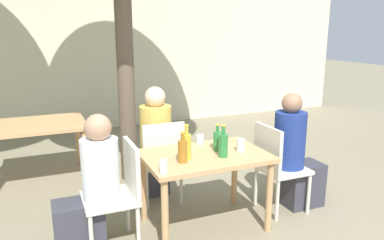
# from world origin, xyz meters

# --- Properties ---
(ground_plane) EXTENTS (30.00, 30.00, 0.00)m
(ground_plane) POSITION_xyz_m (0.00, 0.00, 0.00)
(ground_plane) COLOR gray
(cafe_building_wall) EXTENTS (10.00, 0.08, 2.80)m
(cafe_building_wall) POSITION_xyz_m (0.00, 4.06, 1.40)
(cafe_building_wall) COLOR beige
(cafe_building_wall) RESTS_ON ground_plane
(dining_table_front) EXTENTS (1.12, 0.76, 0.72)m
(dining_table_front) POSITION_xyz_m (0.00, 0.00, 0.62)
(dining_table_front) COLOR tan
(dining_table_front) RESTS_ON ground_plane
(dining_table_back) EXTENTS (1.16, 0.88, 0.72)m
(dining_table_back) POSITION_xyz_m (-1.41, 1.81, 0.63)
(dining_table_back) COLOR tan
(dining_table_back) RESTS_ON ground_plane
(patio_chair_0) EXTENTS (0.44, 0.44, 0.91)m
(patio_chair_0) POSITION_xyz_m (-0.79, 0.00, 0.52)
(patio_chair_0) COLOR beige
(patio_chair_0) RESTS_ON ground_plane
(patio_chair_1) EXTENTS (0.44, 0.44, 0.91)m
(patio_chair_1) POSITION_xyz_m (0.79, 0.00, 0.52)
(patio_chair_1) COLOR beige
(patio_chair_1) RESTS_ON ground_plane
(patio_chair_2) EXTENTS (0.44, 0.44, 0.91)m
(patio_chair_2) POSITION_xyz_m (-0.22, 0.61, 0.52)
(patio_chair_2) COLOR beige
(patio_chair_2) RESTS_ON ground_plane
(person_seated_0) EXTENTS (0.55, 0.31, 1.18)m
(person_seated_0) POSITION_xyz_m (-1.03, -0.00, 0.52)
(person_seated_0) COLOR #383842
(person_seated_0) RESTS_ON ground_plane
(person_seated_1) EXTENTS (0.56, 0.32, 1.22)m
(person_seated_1) POSITION_xyz_m (1.03, -0.00, 0.54)
(person_seated_1) COLOR #383842
(person_seated_1) RESTS_ON ground_plane
(person_seated_2) EXTENTS (0.34, 0.57, 1.25)m
(person_seated_2) POSITION_xyz_m (-0.22, 0.85, 0.56)
(person_seated_2) COLOR #383842
(person_seated_2) RESTS_ON ground_plane
(amber_bottle_0) EXTENTS (0.08, 0.08, 0.27)m
(amber_bottle_0) POSITION_xyz_m (-0.27, -0.12, 0.83)
(amber_bottle_0) COLOR #9E661E
(amber_bottle_0) RESTS_ON dining_table_front
(green_bottle_1) EXTENTS (0.08, 0.08, 0.29)m
(green_bottle_1) POSITION_xyz_m (0.12, -0.13, 0.84)
(green_bottle_1) COLOR #287A38
(green_bottle_1) RESTS_ON dining_table_front
(green_bottle_2) EXTENTS (0.08, 0.08, 0.25)m
(green_bottle_2) POSITION_xyz_m (0.15, 0.05, 0.82)
(green_bottle_2) COLOR #287A38
(green_bottle_2) RESTS_ON dining_table_front
(oil_cruet_3) EXTENTS (0.08, 0.08, 0.31)m
(oil_cruet_3) POSITION_xyz_m (-0.20, -0.06, 0.84)
(oil_cruet_3) COLOR gold
(oil_cruet_3) RESTS_ON dining_table_front
(drinking_glass_0) EXTENTS (0.08, 0.08, 0.12)m
(drinking_glass_0) POSITION_xyz_m (0.34, -0.06, 0.78)
(drinking_glass_0) COLOR white
(drinking_glass_0) RESTS_ON dining_table_front
(drinking_glass_1) EXTENTS (0.07, 0.07, 0.09)m
(drinking_glass_1) POSITION_xyz_m (0.09, 0.30, 0.77)
(drinking_glass_1) COLOR white
(drinking_glass_1) RESTS_ON dining_table_front
(drinking_glass_2) EXTENTS (0.06, 0.06, 0.11)m
(drinking_glass_2) POSITION_xyz_m (-0.50, -0.29, 0.78)
(drinking_glass_2) COLOR silver
(drinking_glass_2) RESTS_ON dining_table_front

